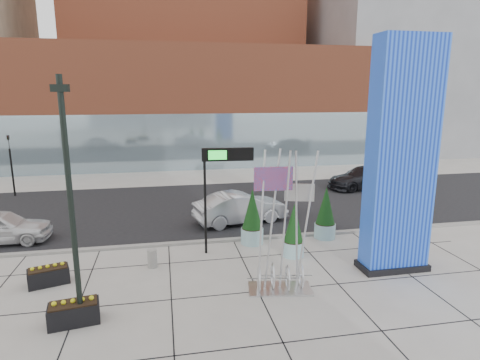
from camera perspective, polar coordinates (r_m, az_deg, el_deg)
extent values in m
plane|color=#9E9991|center=(15.29, -2.08, -14.17)|extent=(160.00, 160.00, 0.00)
cube|color=black|center=(24.58, -5.69, -3.81)|extent=(80.00, 12.00, 0.02)
cube|color=gray|center=(18.89, -3.98, -8.66)|extent=(80.00, 0.30, 0.12)
cube|color=#A44C2F|center=(40.66, -6.71, 10.40)|extent=(34.00, 10.00, 11.00)
cube|color=#8CA5B2|center=(36.11, -6.00, 5.41)|extent=(34.00, 0.60, 5.00)
cube|color=slate|center=(53.52, 21.37, 13.87)|extent=(20.00, 18.00, 18.00)
cube|color=#0C2CBF|center=(16.12, 21.94, 2.90)|extent=(2.47, 1.01, 8.85)
cube|color=black|center=(17.30, 20.78, -11.30)|extent=(2.67, 1.20, 0.25)
cylinder|color=black|center=(12.30, -22.89, -3.59)|extent=(0.16, 0.16, 7.30)
cylinder|color=black|center=(13.59, -21.63, -17.62)|extent=(0.40, 0.40, 0.46)
cube|color=black|center=(11.89, -24.23, 11.84)|extent=(0.47, 0.24, 0.20)
cube|color=silver|center=(14.76, 5.69, -15.13)|extent=(2.36, 1.45, 0.06)
cylinder|color=silver|center=(13.43, 3.27, -6.41)|extent=(0.08, 0.08, 5.02)
cylinder|color=silver|center=(13.85, 4.53, -5.84)|extent=(0.08, 0.08, 5.02)
cylinder|color=silver|center=(13.73, 6.43, -6.04)|extent=(0.08, 0.08, 5.02)
cylinder|color=silver|center=(14.14, 7.83, -5.54)|extent=(0.08, 0.08, 5.02)
cylinder|color=silver|center=(13.82, 9.42, -6.02)|extent=(0.08, 0.08, 5.02)
torus|color=silver|center=(14.29, 2.86, -14.02)|extent=(0.22, 0.91, 0.91)
torus|color=silver|center=(14.58, 4.64, -13.48)|extent=(0.22, 0.91, 0.91)
torus|color=silver|center=(14.54, 6.82, -13.61)|extent=(0.22, 0.91, 0.91)
torus|color=silver|center=(14.86, 8.47, -13.06)|extent=(0.22, 0.91, 0.91)
cube|color=red|center=(13.32, 4.81, 0.13)|extent=(1.31, 0.17, 0.80)
cube|color=silver|center=(13.79, 8.28, -1.67)|extent=(0.98, 0.31, 0.60)
cylinder|color=gray|center=(16.60, -12.37, -10.82)|extent=(0.38, 0.38, 0.74)
cylinder|color=black|center=(17.03, -4.97, -3.24)|extent=(0.11, 0.11, 4.52)
cube|color=black|center=(16.72, -1.79, 3.69)|extent=(2.16, 0.35, 0.54)
cube|color=#19D833|center=(16.54, -3.20, 3.59)|extent=(0.75, 0.08, 0.38)
cylinder|color=#97C6CC|center=(19.76, 11.96, -7.05)|extent=(1.00, 1.00, 0.70)
cylinder|color=black|center=(19.65, 12.01, -6.09)|extent=(0.92, 0.92, 0.06)
cone|color=black|center=(19.38, 12.12, -3.55)|extent=(0.90, 0.90, 1.80)
cylinder|color=#97C6CC|center=(17.46, 7.56, -9.63)|extent=(0.92, 0.92, 0.64)
cylinder|color=black|center=(17.34, 7.59, -8.64)|extent=(0.85, 0.85, 0.06)
cone|color=black|center=(17.06, 7.67, -6.05)|extent=(0.83, 0.83, 1.66)
cylinder|color=#97C6CC|center=(18.65, 1.73, -7.93)|extent=(1.03, 1.03, 0.72)
cylinder|color=black|center=(18.53, 1.74, -6.88)|extent=(0.95, 0.95, 0.06)
cone|color=black|center=(18.25, 1.76, -4.13)|extent=(0.93, 0.93, 1.85)
cube|color=black|center=(16.49, -25.57, -12.26)|extent=(1.52, 1.07, 0.59)
cube|color=black|center=(16.36, -25.67, -11.25)|extent=(1.40, 0.95, 0.06)
cube|color=black|center=(13.66, -22.52, -17.13)|extent=(1.55, 0.95, 0.62)
cube|color=black|center=(13.51, -22.64, -15.90)|extent=(1.43, 0.83, 0.06)
imported|color=silver|center=(21.61, -30.99, -5.78)|extent=(4.51, 1.98, 1.51)
imported|color=#ADAEB5|center=(21.35, 0.07, -4.00)|extent=(5.21, 2.78, 1.63)
imported|color=black|center=(30.34, 17.17, 0.31)|extent=(5.70, 3.13, 1.57)
cylinder|color=black|center=(30.65, -29.65, 0.91)|extent=(0.12, 0.12, 3.20)
imported|color=black|center=(30.37, -30.06, 4.70)|extent=(0.15, 0.18, 0.90)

